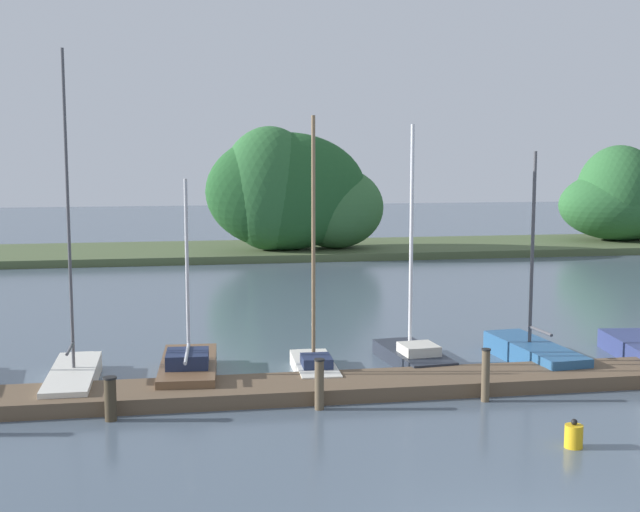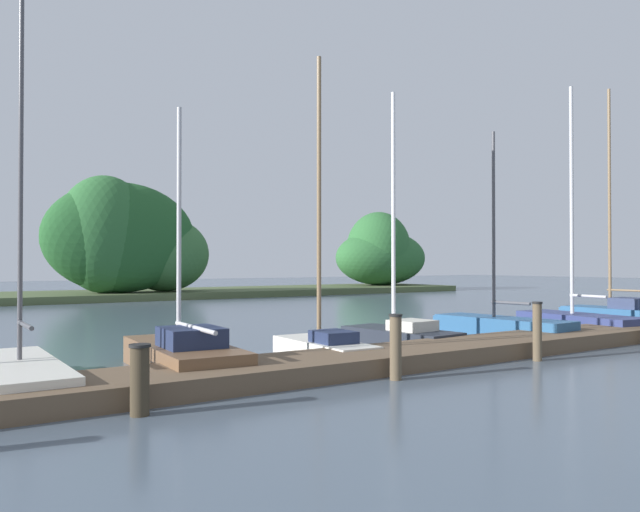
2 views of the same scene
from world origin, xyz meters
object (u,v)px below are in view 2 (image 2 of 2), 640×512
Objects in this scene: sailboat_1 at (20,370)px; mooring_piling_2 at (396,347)px; sailboat_7 at (615,311)px; mooring_piling_1 at (140,379)px; sailboat_6 at (575,319)px; sailboat_2 at (182,353)px; sailboat_5 at (497,326)px; sailboat_4 at (398,331)px; sailboat_3 at (322,341)px; mooring_piling_3 at (537,331)px.

sailboat_1 is 6.36m from mooring_piling_2.
sailboat_7 reaches higher than mooring_piling_1.
sailboat_2 is at bearing 96.60° from sailboat_6.
sailboat_5 is at bearing 16.18° from mooring_piling_1.
sailboat_4 reaches higher than mooring_piling_1.
mooring_piling_1 is at bearing 100.67° from sailboat_5.
sailboat_1 is 7.03× the size of mooring_piling_2.
sailboat_1 reaches higher than sailboat_6.
sailboat_7 is (9.83, -0.01, 0.09)m from sailboat_4.
sailboat_6 is at bearing 11.70° from mooring_piling_1.
sailboat_1 reaches higher than sailboat_5.
mooring_piling_2 is at bearing 174.84° from sailboat_3.
sailboat_4 is 1.12× the size of sailboat_5.
mooring_piling_3 is at bearing 136.24° from sailboat_5.
mooring_piling_3 is at bearing 123.65° from sailboat_6.
sailboat_2 is at bearing 156.50° from mooring_piling_3.
sailboat_5 is 11.53m from mooring_piling_1.
sailboat_3 is at bearing 90.60° from sailboat_7.
sailboat_6 is (15.44, 0.13, 0.05)m from sailboat_1.
sailboat_1 reaches higher than sailboat_7.
sailboat_6 is (12.61, 0.02, 0.03)m from sailboat_2.
mooring_piling_3 is at bearing 109.15° from sailboat_7.
sailboat_3 is 6.13m from sailboat_5.
sailboat_7 reaches higher than sailboat_4.
sailboat_6 is (9.39, 0.06, 0.01)m from sailboat_3.
sailboat_1 is 1.23× the size of sailboat_3.
sailboat_1 is 1.42× the size of sailboat_5.
sailboat_6 is at bearing -87.75° from sailboat_3.
mooring_piling_3 is at bearing -110.27° from sailboat_2.
mooring_piling_1 is at bearing 108.20° from sailboat_6.
sailboat_1 reaches higher than sailboat_2.
sailboat_6 reaches higher than mooring_piling_3.
sailboat_2 is at bearing 86.11° from sailboat_5.
sailboat_4 is at bearing -84.78° from sailboat_1.
sailboat_4 is 3.75m from mooring_piling_3.
sailboat_4 is (2.84, 0.75, -0.03)m from sailboat_3.
sailboat_1 is at bearing 89.74° from sailboat_7.
mooring_piling_1 is at bearing 109.03° from sailboat_4.
mooring_piling_1 is at bearing 98.95° from sailboat_7.
sailboat_6 is (3.27, -0.24, 0.04)m from sailboat_5.
sailboat_2 reaches higher than mooring_piling_1.
sailboat_4 reaches higher than mooring_piling_2.
sailboat_1 is 3.04m from mooring_piling_1.
sailboat_4 reaches higher than sailboat_2.
sailboat_4 is 6.58m from sailboat_6.
sailboat_1 is 8.93m from sailboat_4.
mooring_piling_2 is (2.87, -2.92, 0.24)m from sailboat_2.
mooring_piling_3 is (-2.54, -3.22, 0.30)m from sailboat_5.
mooring_piling_1 is at bearing -158.88° from sailboat_1.
sailboat_1 is 18.74m from sailboat_7.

